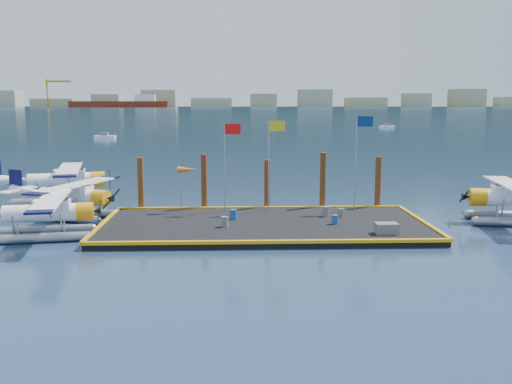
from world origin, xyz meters
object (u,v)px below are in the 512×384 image
at_px(drum_2, 341,213).
at_px(flagpole_blue, 359,149).
at_px(drum_1, 335,219).
at_px(drum_3, 225,222).
at_px(seaplane_a, 46,215).
at_px(piling_2, 267,186).
at_px(seaplane_c, 64,183).
at_px(seaplane_b, 72,199).
at_px(piling_4, 378,184).
at_px(piling_0, 141,185).
at_px(flagpole_red, 228,154).
at_px(windsock, 188,171).
at_px(flagpole_yellow, 272,152).
at_px(piling_1, 204,184).
at_px(drum_4, 326,211).
at_px(piling_3, 323,182).
at_px(crate, 386,228).
at_px(drum_0, 233,214).

height_order(drum_2, flagpole_blue, flagpole_blue).
relative_size(drum_1, drum_3, 0.91).
bearing_deg(seaplane_a, piling_2, 110.62).
bearing_deg(seaplane_c, seaplane_b, 8.06).
relative_size(drum_1, piling_4, 0.14).
height_order(drum_1, piling_4, piling_4).
xyz_separation_m(seaplane_c, piling_2, (15.75, -4.64, 0.32)).
height_order(drum_1, flagpole_blue, flagpole_blue).
relative_size(drum_1, piling_0, 0.14).
height_order(flagpole_red, piling_0, flagpole_red).
relative_size(flagpole_red, windsock, 1.92).
relative_size(flagpole_red, flagpole_yellow, 0.97).
bearing_deg(drum_1, flagpole_yellow, 129.54).
bearing_deg(piling_1, seaplane_b, -168.05).
bearing_deg(seaplane_b, drum_4, 104.02).
relative_size(seaplane_b, drum_4, 13.35).
bearing_deg(seaplane_b, piling_3, 116.09).
distance_m(seaplane_c, piling_3, 20.29).
distance_m(seaplane_b, piling_4, 21.43).
bearing_deg(drum_3, piling_1, 103.35).
relative_size(crate, piling_2, 0.33).
bearing_deg(seaplane_b, piling_1, 121.88).
relative_size(drum_0, piling_0, 0.16).
bearing_deg(windsock, piling_4, 6.75).
height_order(seaplane_c, piling_1, piling_1).
relative_size(seaplane_a, piling_4, 2.22).
relative_size(seaplane_a, piling_0, 2.22).
xyz_separation_m(drum_1, drum_3, (-6.79, -0.56, 0.03)).
height_order(piling_0, piling_3, piling_3).
bearing_deg(flagpole_yellow, piling_2, 97.21).
bearing_deg(drum_4, piling_4, 39.93).
bearing_deg(drum_0, drum_3, -103.13).
bearing_deg(flagpole_red, piling_4, 8.43).
distance_m(drum_0, piling_3, 7.87).
height_order(drum_0, drum_4, drum_4).
bearing_deg(piling_1, drum_2, -22.98).
xyz_separation_m(flagpole_red, piling_1, (-1.71, 1.60, -2.30)).
relative_size(piling_2, piling_3, 0.88).
distance_m(crate, flagpole_yellow, 10.16).
bearing_deg(drum_2, flagpole_yellow, 152.83).
distance_m(flagpole_blue, piling_0, 15.51).
relative_size(crate, piling_0, 0.31).
bearing_deg(flagpole_blue, piling_0, 173.99).
relative_size(drum_2, piling_0, 0.14).
distance_m(crate, windsock, 14.08).
bearing_deg(seaplane_a, flagpole_red, 110.52).
xyz_separation_m(drum_2, flagpole_yellow, (-4.43, 2.27, 3.83)).
height_order(drum_3, piling_1, piling_1).
distance_m(drum_4, piling_3, 3.91).
bearing_deg(drum_2, drum_4, 165.99).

